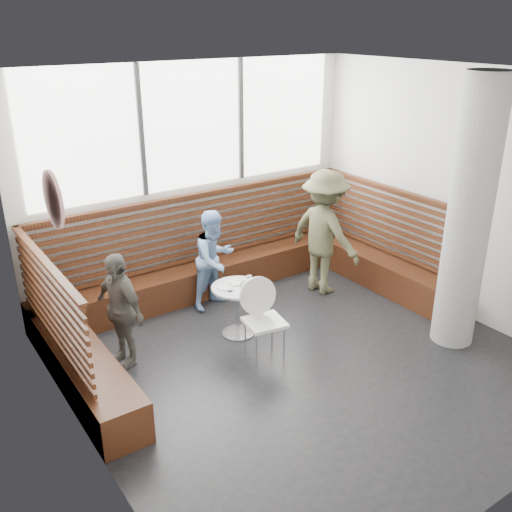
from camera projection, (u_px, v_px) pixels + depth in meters
room at (310, 233)px, 5.98m from camera, size 5.00×5.00×3.20m
booth at (224, 278)px, 7.79m from camera, size 5.00×2.50×1.44m
concrete_column at (469, 217)px, 6.49m from camera, size 0.50×0.50×3.20m
wall_art at (53, 199)px, 4.73m from camera, size 0.03×0.50×0.50m
cafe_table at (238, 300)px, 7.03m from camera, size 0.64×0.64×0.66m
cafe_chair at (261, 313)px, 6.55m from camera, size 0.46×0.45×0.95m
adult_man at (324, 232)px, 8.03m from camera, size 0.84×1.25×1.80m
child_back at (215, 259)px, 7.68m from camera, size 0.77×0.67×1.37m
child_left at (120, 310)px, 6.36m from camera, size 0.50×0.85×1.36m
plate_near at (225, 287)px, 6.93m from camera, size 0.20×0.20×0.01m
plate_far at (235, 282)px, 7.05m from camera, size 0.21×0.21×0.01m
glass_left at (230, 287)px, 6.82m from camera, size 0.06×0.06×0.10m
glass_mid at (243, 285)px, 6.88m from camera, size 0.06×0.06×0.10m
glass_right at (249, 280)px, 7.01m from camera, size 0.07×0.07×0.11m
menu_card at (249, 290)px, 6.87m from camera, size 0.24×0.21×0.00m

